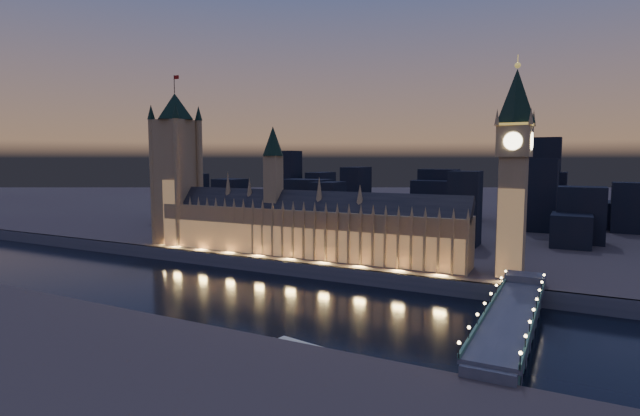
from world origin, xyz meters
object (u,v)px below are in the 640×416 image
at_px(victoria_tower, 176,161).
at_px(river_boat, 302,353).
at_px(elizabeth_tower, 514,155).
at_px(westminster_bridge, 512,320).
at_px(palace_of_westminster, 300,225).

relative_size(victoria_tower, river_boat, 2.83).
bearing_deg(victoria_tower, elizabeth_tower, 0.00).
height_order(victoria_tower, westminster_bridge, victoria_tower).
bearing_deg(river_boat, elizabeth_tower, 66.84).
relative_size(palace_of_westminster, river_boat, 4.99).
bearing_deg(elizabeth_tower, westminster_bridge, -82.42).
height_order(victoria_tower, river_boat, victoria_tower).
relative_size(palace_of_westminster, elizabeth_tower, 1.87).
bearing_deg(river_boat, victoria_tower, 144.27).
distance_m(westminster_bridge, river_boat, 81.21).
relative_size(westminster_bridge, river_boat, 2.79).
distance_m(palace_of_westminster, westminster_bridge, 145.74).
height_order(victoria_tower, elizabeth_tower, victoria_tower).
bearing_deg(westminster_bridge, victoria_tower, 163.91).
distance_m(palace_of_westminster, river_boat, 140.28).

